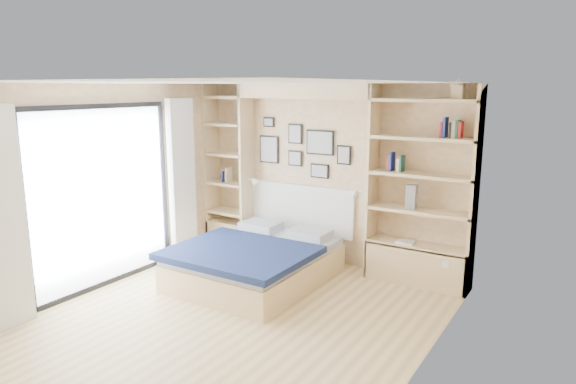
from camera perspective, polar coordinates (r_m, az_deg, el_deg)
The scene contains 9 objects.
ground at distance 5.71m, azimuth -6.21°, elevation -13.96°, with size 4.50×4.50×0.00m, color #E4C285.
room_shell at distance 6.76m, azimuth -1.08°, elevation -0.17°, with size 4.50×4.50×4.50m.
bed at distance 6.67m, azimuth -3.50°, elevation -7.53°, with size 1.68×2.18×1.07m.
photo_gallery at distance 7.30m, azimuth 1.46°, elevation 4.91°, with size 1.48×0.02×0.82m.
reading_lamps at distance 7.11m, azimuth 1.59°, elevation 0.62°, with size 1.92×0.12×0.15m.
shelf_decor at distance 6.47m, azimuth 13.55°, elevation 4.76°, with size 3.54×0.23×2.03m.
deck at distance 8.28m, azimuth -26.44°, elevation -6.89°, with size 3.20×4.00×0.05m, color #6E6051.
deck_chair at distance 8.61m, azimuth -21.17°, elevation -3.51°, with size 0.60×0.78×0.69m.
shipping_container at distance 16.23m, azimuth -28.53°, elevation 5.79°, with size 2.29×5.74×2.39m, color navy.
Camera 1 is at (3.20, -4.04, 2.46)m, focal length 32.00 mm.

